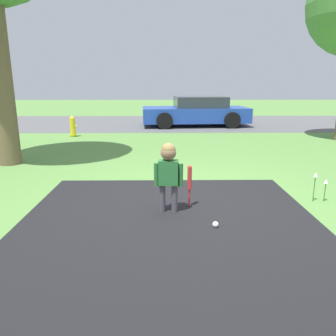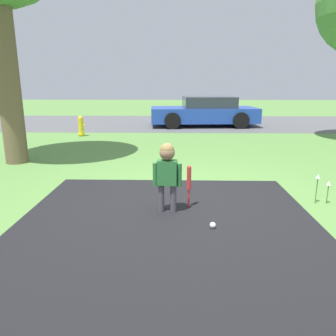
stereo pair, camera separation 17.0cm
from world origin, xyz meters
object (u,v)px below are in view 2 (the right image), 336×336
sports_ball (213,225)px  fire_hydrant (81,126)px  parked_car (205,112)px  baseball_bat (189,180)px  child (167,168)px

sports_ball → fire_hydrant: size_ratio=0.11×
parked_car → baseball_bat: bearing=80.1°
child → fire_hydrant: (-2.91, 6.28, -0.28)m
child → parked_car: 9.09m
fire_hydrant → parked_car: 4.94m
child → fire_hydrant: child is taller
child → fire_hydrant: size_ratio=1.42×
child → baseball_bat: 0.40m
parked_car → fire_hydrant: bearing=29.6°
fire_hydrant → child: bearing=-65.2°
sports_ball → parked_car: size_ratio=0.02×
sports_ball → parked_car: (0.67, 9.50, 0.51)m
baseball_bat → sports_ball: baseball_bat is taller
baseball_bat → parked_car: size_ratio=0.14×
sports_ball → fire_hydrant: (-3.45, 6.77, 0.28)m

